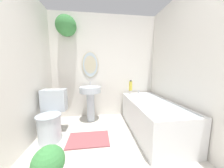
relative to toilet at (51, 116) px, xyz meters
name	(u,v)px	position (x,y,z in m)	size (l,w,h in m)	color
wall_back	(98,61)	(0.80, 0.81, 0.98)	(2.53, 0.42, 2.40)	silver
wall_left	(8,65)	(-0.29, -0.39, 0.83)	(0.06, 2.52, 2.40)	silver
wall_right	(193,66)	(2.18, -0.39, 0.83)	(0.06, 2.52, 2.40)	silver
toilet	(51,116)	(0.00, 0.00, 0.00)	(0.40, 0.56, 0.80)	silver
pedestal_sink	(90,97)	(0.61, 0.54, 0.18)	(0.46, 0.46, 0.87)	silver
bathtub	(151,115)	(1.76, -0.01, -0.07)	(0.74, 1.55, 0.65)	silver
shampoo_bottle	(131,86)	(1.55, 0.64, 0.39)	(0.08, 0.08, 0.24)	gold
potted_plant	(49,166)	(0.31, -0.89, -0.12)	(0.29, 0.29, 0.44)	#9E6042
bath_mat	(89,139)	(0.61, -0.16, -0.36)	(0.67, 0.42, 0.02)	#934C51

